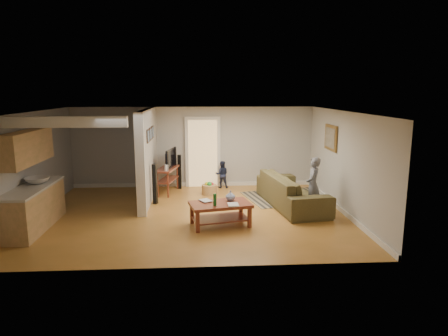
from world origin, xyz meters
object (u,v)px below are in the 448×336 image
(speaker_left, at_px, (155,184))
(toddler, at_px, (222,188))
(toy_basket, at_px, (209,189))
(coffee_table, at_px, (221,208))
(child, at_px, (312,212))
(speaker_right, at_px, (180,172))
(tv_console, at_px, (168,170))
(sofa, at_px, (291,206))

(speaker_left, distance_m, toddler, 2.59)
(toy_basket, relative_size, toddler, 0.52)
(coffee_table, bearing_deg, child, 20.79)
(speaker_right, xyz_separation_m, toddler, (1.31, 0.02, -0.53))
(coffee_table, xyz_separation_m, speaker_right, (-1.09, 3.52, 0.12))
(toy_basket, xyz_separation_m, toddler, (0.41, 0.81, -0.16))
(coffee_table, distance_m, toy_basket, 2.75)
(coffee_table, xyz_separation_m, child, (2.34, 0.89, -0.41))
(speaker_right, bearing_deg, coffee_table, -70.63)
(speaker_left, xyz_separation_m, toy_basket, (1.47, 0.88, -0.38))
(speaker_left, relative_size, speaker_right, 1.02)
(speaker_right, distance_m, toy_basket, 1.25)
(tv_console, bearing_deg, speaker_right, 71.03)
(coffee_table, distance_m, toddler, 3.57)
(speaker_right, relative_size, toddler, 1.25)
(sofa, bearing_deg, toddler, 30.84)
(tv_console, relative_size, speaker_left, 1.18)
(speaker_left, bearing_deg, toddler, 59.44)
(child, bearing_deg, coffee_table, -47.78)
(speaker_right, distance_m, child, 4.35)
(child, relative_size, toddler, 1.63)
(tv_console, distance_m, child, 4.35)
(sofa, height_order, tv_console, tv_console)
(speaker_left, xyz_separation_m, speaker_right, (0.57, 1.67, -0.01))
(toddler, bearing_deg, speaker_left, 44.32)
(toddler, bearing_deg, speaker_right, 3.33)
(speaker_right, height_order, toy_basket, speaker_right)
(toddler, bearing_deg, tv_console, 21.19)
(sofa, bearing_deg, tv_console, 56.69)
(toy_basket, bearing_deg, sofa, -31.41)
(sofa, height_order, child, child)
(sofa, distance_m, toddler, 2.72)
(tv_console, height_order, toddler, tv_console)
(tv_console, relative_size, child, 0.92)
(speaker_left, height_order, toddler, speaker_left)
(speaker_left, bearing_deg, child, 3.95)
(child, distance_m, toddler, 3.40)
(speaker_right, bearing_deg, toy_basket, -39.19)
(sofa, xyz_separation_m, speaker_left, (-3.60, 0.42, 0.54))
(child, xyz_separation_m, toddler, (-2.12, 2.66, 0.00))
(sofa, xyz_separation_m, child, (0.40, -0.54, 0.00))
(speaker_left, relative_size, child, 0.78)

